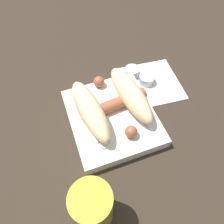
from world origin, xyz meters
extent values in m
plane|color=#33281E|center=(0.00, 0.00, 0.00)|extent=(3.00, 3.00, 0.00)
cube|color=silver|center=(0.00, 0.00, 0.01)|extent=(0.22, 0.19, 0.03)
ellipsoid|color=beige|center=(-0.01, -0.05, 0.05)|extent=(0.18, 0.07, 0.05)
ellipsoid|color=beige|center=(-0.02, 0.05, 0.05)|extent=(0.18, 0.07, 0.05)
cylinder|color=#9E5638|center=(-0.02, 0.01, 0.04)|extent=(0.05, 0.16, 0.03)
sphere|color=#9E5638|center=(0.06, 0.02, 0.04)|extent=(0.03, 0.03, 0.03)
sphere|color=#9E5638|center=(-0.10, 0.00, 0.04)|extent=(0.03, 0.03, 0.03)
cylinder|color=orange|center=(0.04, -0.04, 0.03)|extent=(0.05, 0.05, 0.00)
cylinder|color=#F99E4C|center=(0.03, -0.04, 0.03)|extent=(0.05, 0.05, 0.00)
torus|color=silver|center=(0.06, -0.04, 0.03)|extent=(0.03, 0.03, 0.01)
cube|color=white|center=(-0.08, 0.14, 0.00)|extent=(0.17, 0.17, 0.00)
cylinder|color=silver|center=(-0.08, 0.13, 0.01)|extent=(0.04, 0.04, 0.02)
cylinder|color=white|center=(-0.08, 0.13, 0.01)|extent=(0.03, 0.03, 0.01)
cylinder|color=silver|center=(-0.12, 0.10, 0.01)|extent=(0.04, 0.04, 0.02)
cylinder|color=#4C662D|center=(-0.12, 0.10, 0.01)|extent=(0.03, 0.03, 0.01)
cylinder|color=gold|center=(0.18, -0.10, 0.06)|extent=(0.07, 0.07, 0.11)
camera|label=1|loc=(0.27, -0.10, 0.45)|focal=35.00mm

